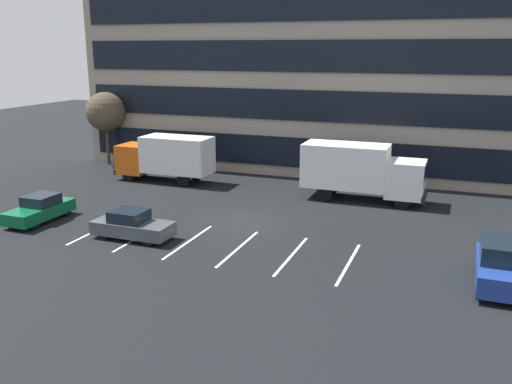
# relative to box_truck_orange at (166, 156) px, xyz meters

# --- Properties ---
(ground_plane) EXTENTS (120.00, 120.00, 0.00)m
(ground_plane) POSITION_rel_box_truck_orange_xyz_m (9.12, -7.06, -1.94)
(ground_plane) COLOR black
(office_building) EXTENTS (38.42, 12.60, 21.60)m
(office_building) POSITION_rel_box_truck_orange_xyz_m (9.12, 10.89, 8.86)
(office_building) COLOR gray
(office_building) RESTS_ON ground_plane
(lot_markings) EXTENTS (14.14, 5.40, 0.01)m
(lot_markings) POSITION_rel_box_truck_orange_xyz_m (9.12, -11.26, -1.94)
(lot_markings) COLOR silver
(lot_markings) RESTS_ON ground_plane
(box_truck_orange) EXTENTS (7.44, 2.46, 3.45)m
(box_truck_orange) POSITION_rel_box_truck_orange_xyz_m (0.00, 0.00, 0.00)
(box_truck_orange) COLOR #D85914
(box_truck_orange) RESTS_ON ground_plane
(box_truck_white) EXTENTS (7.96, 2.64, 3.69)m
(box_truck_white) POSITION_rel_box_truck_orange_xyz_m (14.53, -0.09, 0.14)
(box_truck_white) COLOR white
(box_truck_white) RESTS_ON ground_plane
(sedan_charcoal) EXTENTS (4.26, 1.78, 1.52)m
(sedan_charcoal) POSITION_rel_box_truck_orange_xyz_m (4.72, -11.84, -1.22)
(sedan_charcoal) COLOR #474C51
(sedan_charcoal) RESTS_ON ground_plane
(suv_navy) EXTENTS (1.84, 4.34, 1.96)m
(suv_navy) POSITION_rel_box_truck_orange_xyz_m (22.51, -11.51, -0.99)
(suv_navy) COLOR navy
(suv_navy) RESTS_ON ground_plane
(sedan_forest) EXTENTS (1.78, 4.26, 1.53)m
(sedan_forest) POSITION_rel_box_truck_orange_xyz_m (-1.98, -11.17, -1.22)
(sedan_forest) COLOR #0C5933
(sedan_forest) RESTS_ON ground_plane
(bare_tree) EXTENTS (3.30, 3.30, 6.19)m
(bare_tree) POSITION_rel_box_truck_orange_xyz_m (-7.88, 3.76, 2.57)
(bare_tree) COLOR #473323
(bare_tree) RESTS_ON ground_plane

